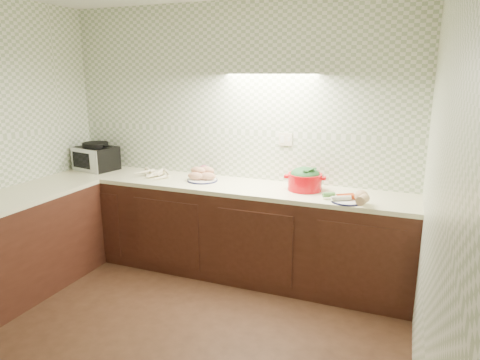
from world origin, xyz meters
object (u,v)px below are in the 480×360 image
at_px(onion_bowl, 205,173).
at_px(veg_plate, 353,198).
at_px(toaster_oven, 96,157).
at_px(dutch_oven, 305,179).
at_px(sweet_potato_plate, 202,175).
at_px(parsnip_pile, 156,174).

xyz_separation_m(onion_bowl, veg_plate, (1.50, -0.33, -0.01)).
distance_m(toaster_oven, veg_plate, 2.80).
bearing_deg(dutch_oven, onion_bowl, 166.64).
xyz_separation_m(dutch_oven, veg_plate, (0.46, -0.25, -0.06)).
bearing_deg(toaster_oven, sweet_potato_plate, 10.44).
xyz_separation_m(toaster_oven, veg_plate, (2.78, -0.24, -0.10)).
xyz_separation_m(toaster_oven, sweet_potato_plate, (1.30, -0.02, -0.09)).
relative_size(toaster_oven, parsnip_pile, 1.27).
bearing_deg(dutch_oven, toaster_oven, 171.39).
bearing_deg(veg_plate, toaster_oven, 175.05).
height_order(parsnip_pile, onion_bowl, onion_bowl).
bearing_deg(veg_plate, sweet_potato_plate, 171.55).
relative_size(parsnip_pile, dutch_oven, 0.99).
relative_size(toaster_oven, onion_bowl, 2.80).
height_order(parsnip_pile, dutch_oven, dutch_oven).
height_order(sweet_potato_plate, veg_plate, sweet_potato_plate).
relative_size(dutch_oven, veg_plate, 0.89).
xyz_separation_m(sweet_potato_plate, veg_plate, (1.48, -0.22, -0.01)).
distance_m(toaster_oven, parsnip_pile, 0.80).
distance_m(parsnip_pile, veg_plate, 2.00).
height_order(onion_bowl, veg_plate, onion_bowl).
distance_m(parsnip_pile, sweet_potato_plate, 0.51).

